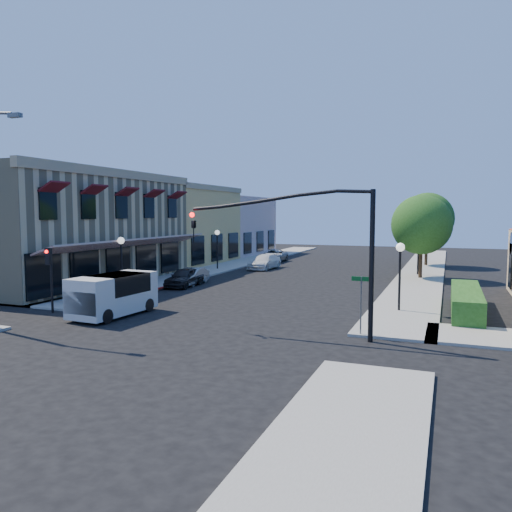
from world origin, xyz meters
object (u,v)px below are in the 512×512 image
(secondary_signal, at_px, (50,268))
(lamppost_right_far, at_px, (418,242))
(street_name_sign, at_px, (361,296))
(white_van, at_px, (113,292))
(signal_mast_arm, at_px, (318,238))
(street_tree_b, at_px, (427,219))
(street_tree_a, at_px, (422,225))
(lamppost_left_far, at_px, (217,239))
(lamppost_right_near, at_px, (400,259))
(parked_car_c, at_px, (265,262))
(parked_car_d, at_px, (273,256))
(lamppost_left_near, at_px, (121,250))
(parked_car_b, at_px, (192,276))
(parked_car_a, at_px, (184,277))

(secondary_signal, distance_m, lamppost_right_far, 27.98)
(street_name_sign, height_order, white_van, street_name_sign)
(signal_mast_arm, distance_m, lamppost_right_far, 22.70)
(street_tree_b, distance_m, white_van, 33.07)
(street_tree_a, height_order, lamppost_left_far, street_tree_a)
(lamppost_right_near, bearing_deg, parked_car_c, 129.41)
(parked_car_d, bearing_deg, lamppost_left_near, -97.02)
(white_van, bearing_deg, street_tree_a, 56.25)
(street_tree_a, relative_size, secondary_signal, 1.95)
(parked_car_c, bearing_deg, lamppost_left_near, -98.68)
(white_van, relative_size, parked_car_b, 1.32)
(secondary_signal, xyz_separation_m, parked_car_d, (1.80, 29.01, -1.66))
(secondary_signal, relative_size, parked_car_c, 0.73)
(lamppost_left_far, height_order, lamppost_right_far, same)
(street_tree_a, height_order, lamppost_right_near, street_tree_a)
(lamppost_right_near, xyz_separation_m, parked_car_d, (-14.70, 22.42, -2.08))
(parked_car_c, bearing_deg, parked_car_a, -92.31)
(secondary_signal, bearing_deg, street_name_sign, 2.93)
(lamppost_left_near, relative_size, lamppost_right_near, 1.00)
(lamppost_left_near, relative_size, parked_car_c, 0.79)
(street_tree_b, bearing_deg, parked_car_a, -126.76)
(lamppost_right_near, bearing_deg, parked_car_a, 165.06)
(signal_mast_arm, height_order, lamppost_right_near, signal_mast_arm)
(lamppost_left_near, height_order, white_van, lamppost_left_near)
(parked_car_a, bearing_deg, white_van, -83.28)
(white_van, distance_m, parked_car_a, 10.11)
(white_van, bearing_deg, street_tree_b, 65.97)
(signal_mast_arm, relative_size, parked_car_b, 2.24)
(lamppost_left_far, bearing_deg, parked_car_d, 74.72)
(lamppost_left_far, height_order, lamppost_right_near, same)
(lamppost_right_far, bearing_deg, street_name_sign, -92.63)
(street_name_sign, distance_m, parked_car_a, 16.83)
(signal_mast_arm, xyz_separation_m, lamppost_left_far, (-14.36, 20.50, -1.35))
(lamppost_right_near, height_order, white_van, lamppost_right_near)
(parked_car_b, relative_size, parked_car_c, 0.79)
(signal_mast_arm, bearing_deg, parked_car_c, 115.16)
(street_tree_b, distance_m, parked_car_c, 16.16)
(street_tree_a, bearing_deg, lamppost_left_near, -141.02)
(street_tree_b, xyz_separation_m, lamppost_left_far, (-17.30, -10.00, -1.81))
(signal_mast_arm, relative_size, secondary_signal, 2.41)
(lamppost_right_far, height_order, parked_car_c, lamppost_right_far)
(secondary_signal, xyz_separation_m, lamppost_left_far, (-0.50, 20.59, 0.42))
(street_tree_a, bearing_deg, signal_mast_arm, -98.17)
(secondary_signal, distance_m, white_van, 3.63)
(street_tree_a, distance_m, white_van, 24.30)
(secondary_signal, bearing_deg, lamppost_left_near, 94.34)
(street_tree_b, bearing_deg, secondary_signal, -118.77)
(street_tree_b, distance_m, street_name_sign, 29.96)
(street_name_sign, bearing_deg, lamppost_right_near, 80.22)
(lamppost_right_far, bearing_deg, parked_car_d, 156.40)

